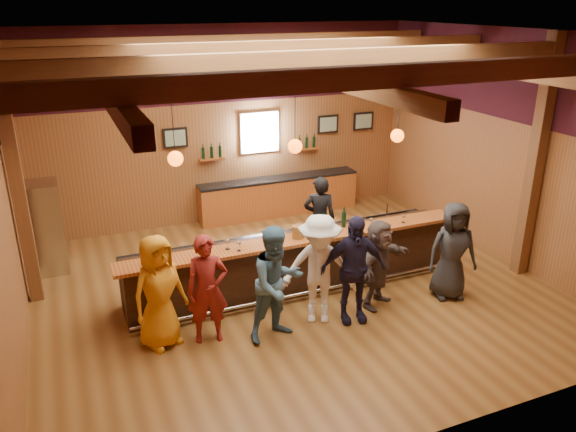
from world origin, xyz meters
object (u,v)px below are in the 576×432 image
Objects in this scene: customer_redvest at (207,289)px; ice_bucket at (298,232)px; customer_orange at (159,292)px; customer_white at (319,269)px; customer_brown at (378,264)px; bartender at (319,219)px; bar_counter at (292,261)px; bottle_a at (324,223)px; customer_denim at (277,284)px; customer_navy at (353,269)px; customer_dark at (452,251)px; back_bar_cabinet at (279,196)px; stainless_fridge at (44,228)px.

ice_bucket is at bearing 32.20° from customer_redvest.
customer_orange is 0.97× the size of customer_white.
bartender is at bearing 64.03° from customer_brown.
bar_counter is 0.91m from bottle_a.
customer_denim reaches higher than customer_navy.
customer_denim is 1.43m from ice_bucket.
customer_orange is 1.02× the size of bartender.
customer_redvest is at bearing -167.91° from customer_dark.
customer_white is 1.06× the size of bartender.
ice_bucket reaches higher than bar_counter.
customer_navy is 8.19× the size of ice_bucket.
customer_navy is at bearing -98.25° from back_bar_cabinet.
bar_counter is 3.42× the size of customer_navy.
bar_counter is at bearing 39.73° from customer_redvest.
bar_counter is at bearing 86.53° from ice_bucket.
ice_bucket is at bearing -93.47° from bar_counter.
stainless_fridge is (-4.12, 2.45, 0.38)m from bar_counter.
ice_bucket is (-1.20, -3.88, 0.75)m from back_bar_cabinet.
customer_navy is at bearing 4.32° from customer_white.
customer_brown is 0.89× the size of customer_dark.
customer_orange reaches higher than bartender.
customer_denim is 0.82m from customer_white.
customer_denim is at bearing -142.51° from customer_white.
ice_bucket is (0.84, 1.11, 0.29)m from customer_denim.
bartender reaches higher than ice_bucket.
bottle_a is (2.41, 0.92, 0.37)m from customer_redvest.
customer_brown reaches higher than back_bar_cabinet.
bottle_a is at bearing -17.39° from bar_counter.
stainless_fridge is 1.02× the size of customer_dark.
customer_redvest is (0.70, -0.16, -0.03)m from customer_orange.
bottle_a is (-1.91, 1.23, 0.35)m from customer_dark.
bar_counter is 3.57× the size of bartender.
customer_white reaches higher than customer_orange.
stainless_fridge is at bearing 162.30° from customer_white.
customer_dark is at bearing -23.78° from ice_bucket.
bottle_a is at bearing -29.35° from stainless_fridge.
customer_redvest reaches higher than ice_bucket.
customer_navy is at bearing -40.34° from stainless_fridge.
bar_counter is 1.63m from customer_brown.
bar_counter is at bearing 118.42° from customer_navy.
stainless_fridge is 1.14× the size of customer_brown.
stainless_fridge is at bearing 145.99° from ice_bucket.
back_bar_cabinet is 2.22× the size of stainless_fridge.
bar_counter is at bearing -108.34° from back_bar_cabinet.
back_bar_cabinet is 5.87m from customer_orange.
customer_dark is at bearing 11.70° from customer_navy.
customer_denim is 2.96m from bartender.
bottle_a is at bearing 85.39° from customer_white.
bottle_a is at bearing 96.90° from customer_navy.
ice_bucket is at bearing 112.18° from customer_white.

